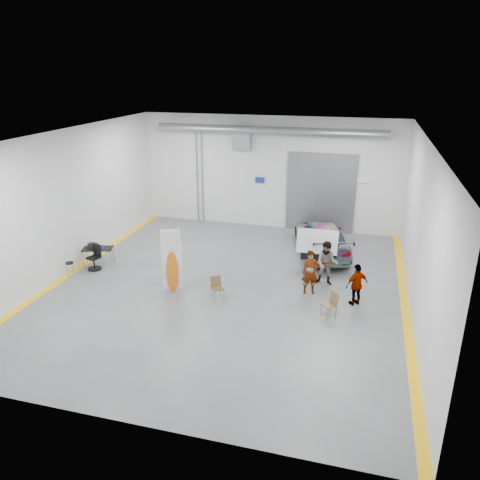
% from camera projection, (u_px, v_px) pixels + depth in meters
% --- Properties ---
extents(ground, '(16.00, 16.00, 0.00)m').
position_uv_depth(ground, '(227.00, 287.00, 18.87)').
color(ground, '#585B5F').
rests_on(ground, ground).
extents(room_shell, '(14.02, 16.18, 6.01)m').
position_uv_depth(room_shell, '(247.00, 176.00, 19.39)').
color(room_shell, silver).
rests_on(room_shell, ground).
extents(sedan_car, '(3.46, 5.49, 1.48)m').
position_uv_depth(sedan_car, '(322.00, 238.00, 22.14)').
color(sedan_car, silver).
rests_on(sedan_car, ground).
extents(person_a, '(0.74, 0.60, 1.76)m').
position_uv_depth(person_a, '(310.00, 272.00, 18.08)').
color(person_a, '#8F6E4E').
rests_on(person_a, ground).
extents(person_b, '(0.95, 0.76, 1.84)m').
position_uv_depth(person_b, '(327.00, 263.00, 18.80)').
color(person_b, teal).
rests_on(person_b, ground).
extents(person_c, '(0.98, 0.89, 1.63)m').
position_uv_depth(person_c, '(357.00, 285.00, 17.22)').
color(person_c, olive).
rests_on(person_c, ground).
extents(surfboard_display, '(0.74, 0.40, 2.75)m').
position_uv_depth(surfboard_display, '(170.00, 266.00, 18.12)').
color(surfboard_display, white).
rests_on(surfboard_display, ground).
extents(folding_chair_near, '(0.59, 0.65, 0.89)m').
position_uv_depth(folding_chair_near, '(218.00, 292.00, 17.80)').
color(folding_chair_near, brown).
rests_on(folding_chair_near, ground).
extents(folding_chair_far, '(0.61, 0.71, 0.93)m').
position_uv_depth(folding_chair_far, '(329.00, 310.00, 16.52)').
color(folding_chair_far, brown).
rests_on(folding_chair_far, ground).
extents(shop_stool, '(0.34, 0.34, 0.68)m').
position_uv_depth(shop_stool, '(70.00, 270.00, 19.63)').
color(shop_stool, black).
rests_on(shop_stool, ground).
extents(work_table, '(1.44, 1.02, 1.06)m').
position_uv_depth(work_table, '(96.00, 248.00, 20.68)').
color(work_table, gray).
rests_on(work_table, ground).
extents(office_chair, '(0.61, 0.63, 1.11)m').
position_uv_depth(office_chair, '(95.00, 259.00, 20.40)').
color(office_chair, black).
rests_on(office_chair, ground).
extents(trunk_lid, '(1.73, 1.05, 0.04)m').
position_uv_depth(trunk_lid, '(318.00, 239.00, 19.79)').
color(trunk_lid, silver).
rests_on(trunk_lid, sedan_car).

